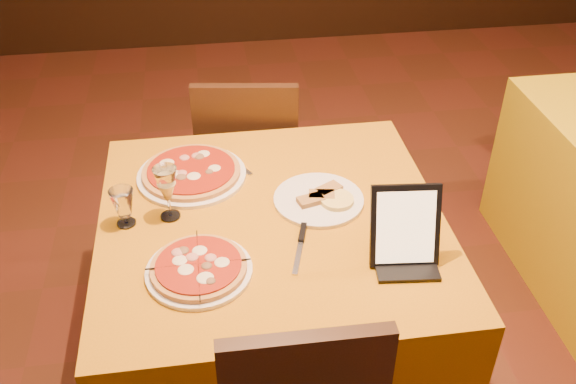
{
  "coord_description": "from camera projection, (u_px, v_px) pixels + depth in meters",
  "views": [
    {
      "loc": [
        -0.72,
        -1.31,
        2.02
      ],
      "look_at": [
        -0.48,
        0.27,
        0.86
      ],
      "focal_mm": 40.0,
      "sensor_mm": 36.0,
      "label": 1
    }
  ],
  "objects": [
    {
      "name": "main_table",
      "position": [
        273.0,
        300.0,
        2.28
      ],
      "size": [
        1.1,
        1.1,
        0.75
      ],
      "primitive_type": "cube",
      "color": "#BE790C",
      "rests_on": "floor"
    },
    {
      "name": "chair_main_far",
      "position": [
        250.0,
        158.0,
        2.88
      ],
      "size": [
        0.48,
        0.48,
        0.91
      ],
      "primitive_type": null,
      "rotation": [
        0.0,
        0.0,
        3.0
      ],
      "color": "black",
      "rests_on": "floor"
    },
    {
      "name": "chair_side_far",
      "position": [
        575.0,
        99.0,
        3.33
      ],
      "size": [
        0.56,
        0.56,
        0.91
      ],
      "primitive_type": null,
      "rotation": [
        0.0,
        0.0,
        3.41
      ],
      "color": "black",
      "rests_on": "floor"
    },
    {
      "name": "pizza_near",
      "position": [
        199.0,
        269.0,
        1.84
      ],
      "size": [
        0.31,
        0.31,
        0.03
      ],
      "rotation": [
        0.0,
        0.0,
        0.15
      ],
      "color": "white",
      "rests_on": "main_table"
    },
    {
      "name": "pizza_far",
      "position": [
        192.0,
        173.0,
        2.23
      ],
      "size": [
        0.38,
        0.38,
        0.03
      ],
      "rotation": [
        0.0,
        0.0,
        0.31
      ],
      "color": "white",
      "rests_on": "main_table"
    },
    {
      "name": "cutlet_dish",
      "position": [
        319.0,
        198.0,
        2.12
      ],
      "size": [
        0.3,
        0.3,
        0.03
      ],
      "rotation": [
        0.0,
        0.0,
        -0.05
      ],
      "color": "white",
      "rests_on": "main_table"
    },
    {
      "name": "wine_glass",
      "position": [
        167.0,
        193.0,
        2.0
      ],
      "size": [
        0.1,
        0.1,
        0.19
      ],
      "primitive_type": null,
      "rotation": [
        0.0,
        0.0,
        0.27
      ],
      "color": "#E6D582",
      "rests_on": "main_table"
    },
    {
      "name": "water_glass",
      "position": [
        124.0,
        208.0,
        1.99
      ],
      "size": [
        0.07,
        0.07,
        0.13
      ],
      "primitive_type": null,
      "rotation": [
        0.0,
        0.0,
        0.15
      ],
      "color": "silver",
      "rests_on": "main_table"
    },
    {
      "name": "tablet",
      "position": [
        405.0,
        226.0,
        1.83
      ],
      "size": [
        0.21,
        0.12,
        0.24
      ],
      "primitive_type": "cube",
      "rotation": [
        -0.35,
        0.0,
        -0.1
      ],
      "color": "black",
      "rests_on": "main_table"
    },
    {
      "name": "knife",
      "position": [
        299.0,
        252.0,
        1.92
      ],
      "size": [
        0.07,
        0.2,
        0.01
      ],
      "primitive_type": "cube",
      "rotation": [
        0.0,
        0.0,
        1.29
      ],
      "color": "#BCBCC3",
      "rests_on": "main_table"
    },
    {
      "name": "fork_near",
      "position": [
        161.0,
        266.0,
        1.86
      ],
      "size": [
        0.08,
        0.13,
        0.01
      ],
      "primitive_type": "cube",
      "rotation": [
        0.0,
        0.0,
        1.08
      ],
      "color": "silver",
      "rests_on": "main_table"
    },
    {
      "name": "fork_far",
      "position": [
        239.0,
        166.0,
        2.29
      ],
      "size": [
        0.09,
        0.13,
        0.01
      ],
      "primitive_type": "cube",
      "rotation": [
        0.0,
        0.0,
        2.09
      ],
      "color": "silver",
      "rests_on": "main_table"
    }
  ]
}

